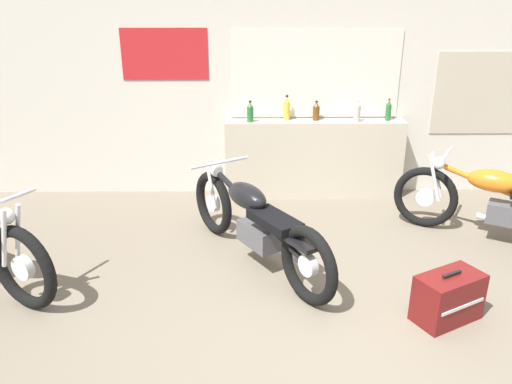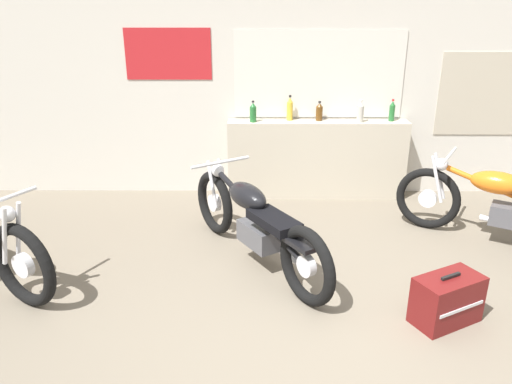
# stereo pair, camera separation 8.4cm
# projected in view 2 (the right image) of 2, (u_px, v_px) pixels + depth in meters

# --- Properties ---
(ground_plane) EXTENTS (24.00, 24.00, 0.00)m
(ground_plane) POSITION_uv_depth(u_px,v_px,m) (320.00, 343.00, 3.58)
(ground_plane) COLOR #706656
(wall_back) EXTENTS (10.00, 0.07, 2.80)m
(wall_back) POSITION_uv_depth(u_px,v_px,m) (298.00, 80.00, 5.92)
(wall_back) COLOR beige
(wall_back) RESTS_ON ground_plane
(sill_counter) EXTENTS (2.15, 0.28, 0.95)m
(sill_counter) POSITION_uv_depth(u_px,v_px,m) (316.00, 159.00, 6.09)
(sill_counter) COLOR #B7AD99
(sill_counter) RESTS_ON ground_plane
(bottle_leftmost) EXTENTS (0.08, 0.08, 0.25)m
(bottle_leftmost) POSITION_uv_depth(u_px,v_px,m) (253.00, 113.00, 5.84)
(bottle_leftmost) COLOR #23662D
(bottle_leftmost) RESTS_ON sill_counter
(bottle_left_center) EXTENTS (0.07, 0.07, 0.30)m
(bottle_left_center) POSITION_uv_depth(u_px,v_px,m) (290.00, 109.00, 5.92)
(bottle_left_center) COLOR gold
(bottle_left_center) RESTS_ON sill_counter
(bottle_center) EXTENTS (0.08, 0.08, 0.23)m
(bottle_center) POSITION_uv_depth(u_px,v_px,m) (319.00, 112.00, 5.91)
(bottle_center) COLOR #5B3814
(bottle_center) RESTS_ON sill_counter
(bottle_right_center) EXTENTS (0.08, 0.08, 0.27)m
(bottle_right_center) POSITION_uv_depth(u_px,v_px,m) (360.00, 112.00, 5.83)
(bottle_right_center) COLOR #B7B2A8
(bottle_right_center) RESTS_ON sill_counter
(bottle_rightmost) EXTENTS (0.06, 0.06, 0.26)m
(bottle_rightmost) POSITION_uv_depth(u_px,v_px,m) (392.00, 111.00, 5.89)
(bottle_rightmost) COLOR #23662D
(bottle_rightmost) RESTS_ON sill_counter
(motorcycle_black) EXTENTS (1.28, 1.91, 0.83)m
(motorcycle_black) POSITION_uv_depth(u_px,v_px,m) (255.00, 223.00, 4.53)
(motorcycle_black) COLOR black
(motorcycle_black) RESTS_ON ground_plane
(motorcycle_orange) EXTENTS (1.90, 1.18, 0.84)m
(motorcycle_orange) POSITION_uv_depth(u_px,v_px,m) (507.00, 206.00, 4.88)
(motorcycle_orange) COLOR black
(motorcycle_orange) RESTS_ON ground_plane
(hard_case_darkred) EXTENTS (0.58, 0.48, 0.40)m
(hard_case_darkred) POSITION_uv_depth(u_px,v_px,m) (447.00, 300.00, 3.76)
(hard_case_darkred) COLOR maroon
(hard_case_darkred) RESTS_ON ground_plane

